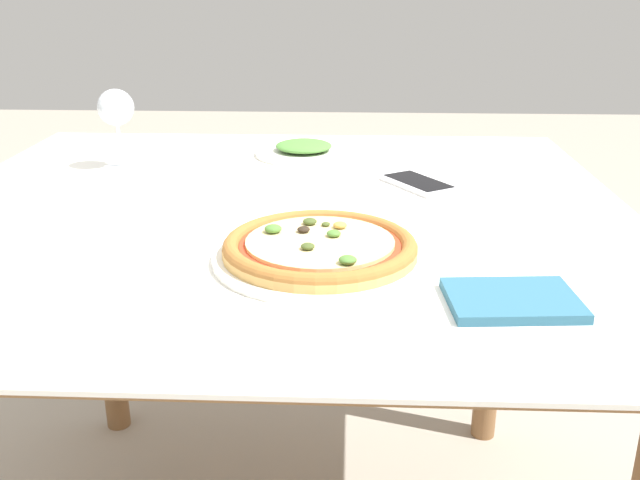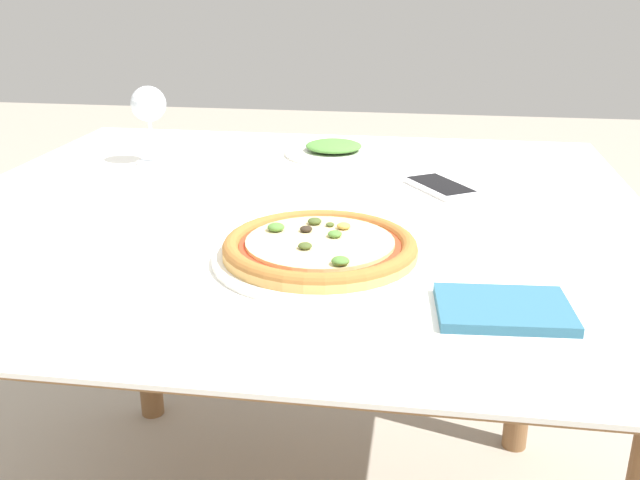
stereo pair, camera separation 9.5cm
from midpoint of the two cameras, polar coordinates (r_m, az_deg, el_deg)
name	(u,v)px [view 1 (the left image)]	position (r m, az deg, el deg)	size (l,w,h in m)	color
dining_table	(276,256)	(1.21, -5.78, -1.35)	(1.17, 1.12, 0.76)	brown
pizza_plate	(320,249)	(0.95, -2.85, -0.78)	(0.29, 0.29, 0.04)	white
fork	(24,196)	(1.35, -24.50, 3.16)	(0.04, 0.17, 0.00)	silver
wine_glass_far_left	(116,111)	(1.46, -17.83, 9.79)	(0.07, 0.07, 0.16)	silver
cell_phone	(418,183)	(1.30, 5.80, 4.49)	(0.14, 0.16, 0.01)	white
side_plate	(304,150)	(1.52, -3.10, 7.17)	(0.20, 0.20, 0.03)	white
napkin_folded	(512,300)	(0.85, 12.07, -4.79)	(0.16, 0.12, 0.01)	#2D607A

